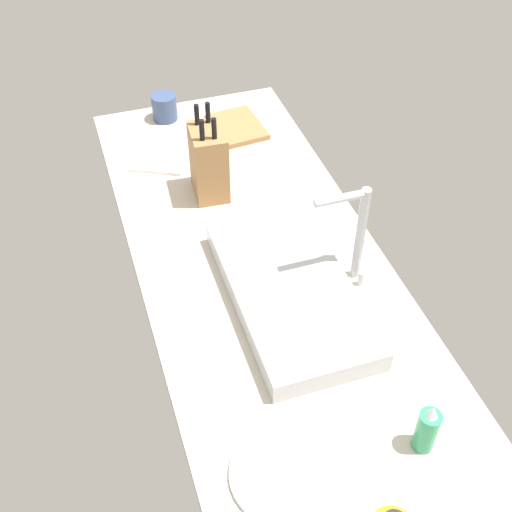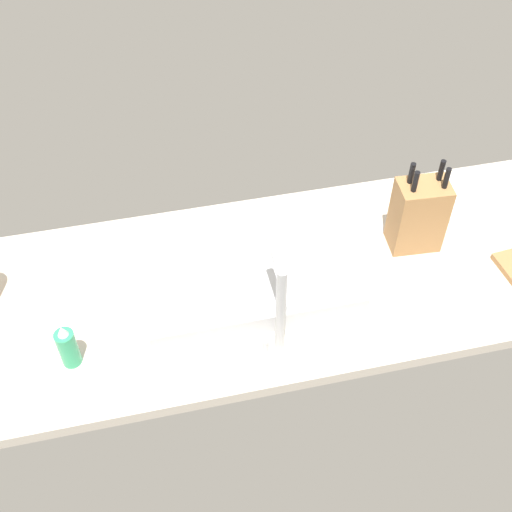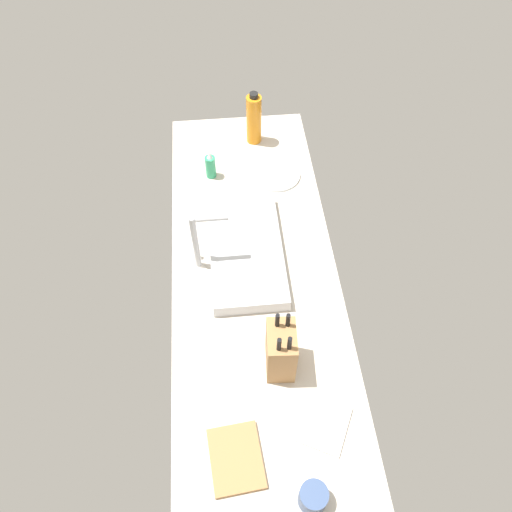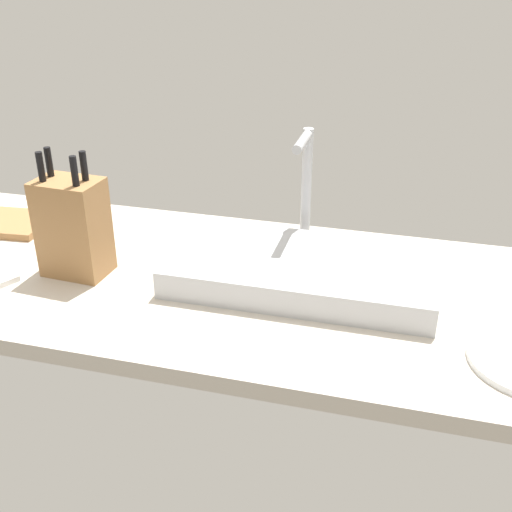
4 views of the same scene
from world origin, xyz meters
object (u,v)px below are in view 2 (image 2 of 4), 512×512
object	(u,v)px
sink_basin	(250,284)
dinner_plate	(78,269)
knife_block	(418,215)
dish_towel	(466,205)
faucet	(279,301)
soap_bottle	(68,347)

from	to	relation	value
sink_basin	dinner_plate	distance (cm)	47.16
sink_basin	knife_block	world-z (taller)	knife_block
knife_block	dish_towel	distance (cm)	25.93
dish_towel	faucet	bearing A→B (deg)	28.11
sink_basin	faucet	bearing A→B (deg)	99.70
knife_block	dish_towel	world-z (taller)	knife_block
sink_basin	faucet	xyz separation A→B (cm)	(-2.99, 17.49, 13.51)
sink_basin	dinner_plate	size ratio (longest dim) A/B	2.51
faucet	dinner_plate	world-z (taller)	faucet
dinner_plate	dish_towel	size ratio (longest dim) A/B	1.30
soap_bottle	dinner_plate	distance (cm)	29.93
sink_basin	dinner_plate	bearing A→B (deg)	-21.76
sink_basin	soap_bottle	size ratio (longest dim) A/B	4.07
sink_basin	faucet	size ratio (longest dim) A/B	1.96
sink_basin	dish_towel	bearing A→B (deg)	-165.44
knife_block	dinner_plate	xyz separation A→B (cm)	(91.88, -9.98, -10.19)
faucet	dish_towel	bearing A→B (deg)	-151.89
sink_basin	dinner_plate	world-z (taller)	sink_basin
sink_basin	knife_block	bearing A→B (deg)	-171.16
dinner_plate	sink_basin	bearing A→B (deg)	158.24
soap_bottle	dinner_plate	xyz separation A→B (cm)	(-2.50, -29.36, -5.27)
sink_basin	faucet	distance (cm)	22.30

